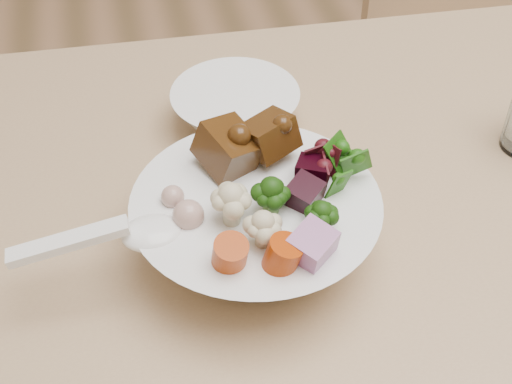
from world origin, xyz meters
The scene contains 4 objects.
chair_far centered at (0.07, 0.68, 0.52)m, with size 0.44×0.44×0.93m.
food_bowl centered at (-0.54, 0.05, 0.74)m, with size 0.24×0.24×0.13m.
soup_spoon centered at (-0.66, 0.02, 0.77)m, with size 0.16×0.05×0.03m.
side_bowl centered at (-0.52, 0.25, 0.73)m, with size 0.16×0.16×0.05m, color white, non-canonical shape.
Camera 1 is at (-0.65, -0.44, 1.25)m, focal length 50.00 mm.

